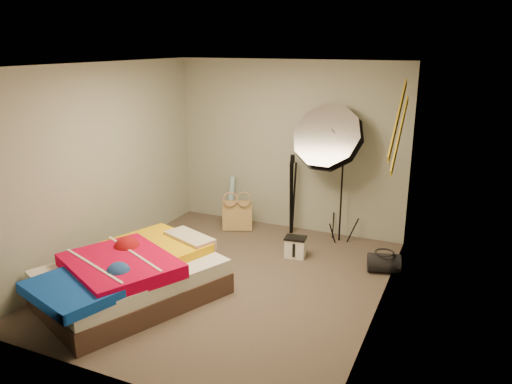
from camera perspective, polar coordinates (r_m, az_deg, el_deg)
The scene contains 15 objects.
floor at distance 6.05m, azimuth -3.22°, elevation -10.05°, with size 4.00×4.00×0.00m, color brown.
ceiling at distance 5.41m, azimuth -3.67°, elevation 14.33°, with size 4.00×4.00×0.00m, color silver.
wall_back at distance 7.38m, azimuth 3.72°, elevation 5.19°, with size 3.50×3.50×0.00m, color gray.
wall_front at distance 4.02m, azimuth -16.64°, elevation -5.51°, with size 3.50×3.50×0.00m, color gray.
wall_left at distance 6.57m, azimuth -17.15°, elevation 3.02°, with size 4.00×4.00×0.00m, color gray.
wall_right at distance 5.07m, azimuth 14.45°, elevation -0.73°, with size 4.00×4.00×0.00m, color gray.
tote_bag at distance 7.52m, azimuth -2.14°, elevation -2.70°, with size 0.44×0.13×0.44m, color tan.
wrapping_roll at distance 7.82m, azimuth -2.88°, elevation -0.86°, with size 0.08×0.08×0.72m, color #4799BA.
camera_case at distance 6.63m, azimuth 4.51°, elevation -6.37°, with size 0.26×0.18×0.26m, color white.
duffel_bag at distance 6.40m, azimuth 14.39°, elevation -7.86°, with size 0.24×0.24×0.39m, color black.
wall_stripe_upper at distance 5.50m, azimuth 15.87°, elevation 8.01°, with size 0.02×1.10×0.10m, color gold.
wall_stripe_lower at distance 5.78m, azimuth 16.09°, elevation 6.37°, with size 0.02×1.10×0.10m, color gold.
bed at distance 5.68m, azimuth -14.09°, elevation -9.37°, with size 1.92×2.30×0.54m.
photo_umbrella at distance 6.82m, azimuth 8.35°, elevation 5.98°, with size 1.24×0.95×2.05m.
camera_tripod at distance 7.26m, azimuth 4.13°, elevation 0.36°, with size 0.08×0.08×1.19m.
Camera 1 is at (2.49, -4.79, 2.73)m, focal length 35.00 mm.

